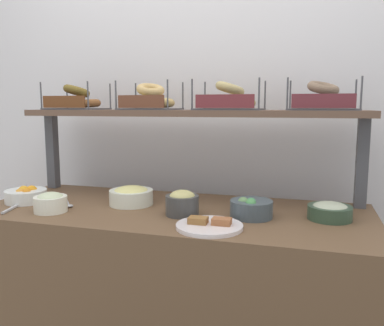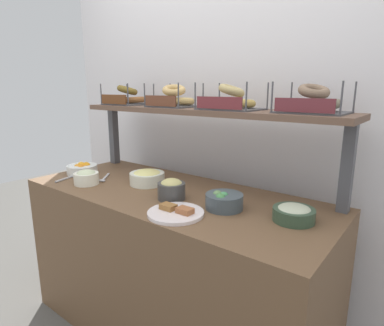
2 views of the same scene
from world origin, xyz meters
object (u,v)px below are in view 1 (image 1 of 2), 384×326
serving_spoon_by_edge (16,206)px  bagel_basket_sesame (229,100)px  bowl_tuna_salad (330,211)px  bagel_basket_plain (150,100)px  bowl_veggie_mix (251,208)px  bowl_hummus (182,203)px  bowl_scallion_spread (50,202)px  bagel_basket_cinnamon_raisin (76,101)px  serving_spoon_near_plate (68,204)px  bowl_fruit_salad (26,195)px  serving_plate_white (209,225)px  bowl_egg_salad (131,195)px  bagel_basket_poppy (322,100)px

serving_spoon_by_edge → bagel_basket_sesame: 1.08m
bowl_tuna_salad → bagel_basket_sesame: 0.68m
bagel_basket_plain → bagel_basket_sesame: size_ratio=0.90×
bowl_veggie_mix → bowl_tuna_salad: (0.31, 0.06, -0.00)m
bowl_hummus → bowl_veggie_mix: bearing=9.4°
bowl_scallion_spread → bagel_basket_cinnamon_raisin: bearing=107.6°
serving_spoon_by_edge → bagel_basket_plain: bagel_basket_plain is taller
bagel_basket_plain → bagel_basket_sesame: 0.40m
serving_spoon_near_plate → bagel_basket_plain: (0.27, 0.34, 0.47)m
bowl_fruit_salad → serving_plate_white: bowl_fruit_salad is taller
bowl_hummus → bagel_basket_sesame: bagel_basket_sesame is taller
bowl_fruit_salad → serving_spoon_by_edge: bowl_fruit_salad is taller
bowl_fruit_salad → bagel_basket_sesame: 1.06m
bowl_veggie_mix → bagel_basket_sesame: (-0.15, 0.29, 0.44)m
bowl_egg_salad → serving_spoon_by_edge: (-0.47, -0.20, -0.04)m
bagel_basket_cinnamon_raisin → bowl_veggie_mix: bearing=-17.1°
bowl_hummus → bagel_basket_plain: 0.61m
bowl_egg_salad → bagel_basket_sesame: 0.64m
bowl_hummus → serving_plate_white: 0.21m
bagel_basket_plain → bagel_basket_sesame: bearing=-0.9°
bagel_basket_sesame → serving_spoon_near_plate: bearing=-153.9°
bowl_scallion_spread → bagel_basket_poppy: bearing=23.1°
bowl_hummus → serving_spoon_by_edge: bearing=-173.0°
bowl_hummus → serving_spoon_near_plate: (-0.55, 0.01, -0.04)m
bowl_scallion_spread → bagel_basket_poppy: 1.27m
bowl_hummus → serving_spoon_by_edge: size_ratio=0.80×
serving_spoon_by_edge → bagel_basket_sesame: size_ratio=0.55×
bagel_basket_plain → serving_plate_white: bearing=-48.5°
bagel_basket_cinnamon_raisin → bagel_basket_poppy: size_ratio=0.95×
bowl_hummus → bowl_egg_salad: 0.30m
bowl_fruit_salad → bagel_basket_cinnamon_raisin: bagel_basket_cinnamon_raisin is taller
serving_spoon_by_edge → serving_plate_white: bearing=-3.3°
bowl_fruit_salad → bowl_tuna_salad: 1.36m
bowl_hummus → serving_plate_white: size_ratio=0.55×
bagel_basket_cinnamon_raisin → bagel_basket_sesame: 0.83m
serving_plate_white → serving_spoon_by_edge: size_ratio=1.45×
bowl_egg_salad → serving_plate_white: size_ratio=0.80×
bowl_hummus → bowl_veggie_mix: 0.28m
bowl_tuna_salad → serving_spoon_near_plate: bowl_tuna_salad is taller
bowl_egg_salad → serving_spoon_near_plate: 0.29m
bowl_egg_salad → bagel_basket_cinnamon_raisin: size_ratio=0.69×
serving_plate_white → serving_spoon_near_plate: bearing=167.9°
bagel_basket_plain → bagel_basket_poppy: size_ratio=0.93×
bowl_egg_salad → bagel_basket_plain: size_ratio=0.71×
bowl_egg_salad → bagel_basket_cinnamon_raisin: 0.65m
bowl_fruit_salad → bowl_egg_salad: bowl_egg_salad is taller
bowl_veggie_mix → bowl_egg_salad: bowl_egg_salad is taller
bowl_hummus → bowl_tuna_salad: bowl_hummus is taller
serving_spoon_near_plate → serving_spoon_by_edge: (-0.20, -0.10, 0.00)m
bagel_basket_cinnamon_raisin → bagel_basket_plain: same height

